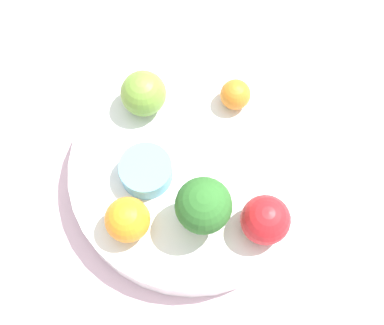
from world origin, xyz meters
name	(u,v)px	position (x,y,z in m)	size (l,w,h in m)	color
ground_plane	(192,184)	(0.00, 0.00, 0.00)	(6.00, 6.00, 0.00)	gray
table_surface	(192,181)	(0.00, 0.00, 0.01)	(1.20, 1.20, 0.02)	silver
bowl	(192,172)	(0.00, 0.00, 0.04)	(0.27, 0.27, 0.04)	white
broccoli	(203,206)	(-0.02, 0.06, 0.10)	(0.06, 0.06, 0.07)	#8CB76B
apple_red	(143,93)	(0.07, -0.06, 0.08)	(0.05, 0.05, 0.05)	olive
apple_green	(265,220)	(-0.09, 0.05, 0.08)	(0.05, 0.05, 0.05)	red
orange_front	(127,220)	(0.05, 0.08, 0.08)	(0.05, 0.05, 0.05)	orange
orange_back	(235,95)	(-0.03, -0.09, 0.07)	(0.03, 0.03, 0.03)	orange
small_cup	(146,171)	(0.05, 0.02, 0.07)	(0.06, 0.06, 0.02)	#66B2DB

